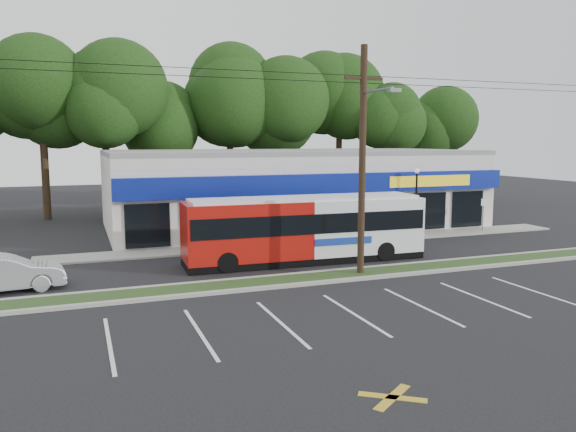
# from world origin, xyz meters

# --- Properties ---
(ground) EXTENTS (120.00, 120.00, 0.00)m
(ground) POSITION_xyz_m (0.00, 0.00, 0.00)
(ground) COLOR black
(ground) RESTS_ON ground
(grass_strip) EXTENTS (40.00, 1.60, 0.12)m
(grass_strip) POSITION_xyz_m (0.00, 1.00, 0.06)
(grass_strip) COLOR #283A18
(grass_strip) RESTS_ON ground
(curb_south) EXTENTS (40.00, 0.25, 0.14)m
(curb_south) POSITION_xyz_m (0.00, 0.15, 0.07)
(curb_south) COLOR #9E9E93
(curb_south) RESTS_ON ground
(curb_north) EXTENTS (40.00, 0.25, 0.14)m
(curb_north) POSITION_xyz_m (0.00, 1.85, 0.07)
(curb_north) COLOR #9E9E93
(curb_north) RESTS_ON ground
(sidewalk) EXTENTS (32.00, 2.20, 0.10)m
(sidewalk) POSITION_xyz_m (5.00, 9.00, 0.05)
(sidewalk) COLOR #9E9E93
(sidewalk) RESTS_ON ground
(strip_mall) EXTENTS (25.00, 12.55, 5.30)m
(strip_mall) POSITION_xyz_m (5.50, 15.91, 2.65)
(strip_mall) COLOR beige
(strip_mall) RESTS_ON ground
(utility_pole) EXTENTS (50.00, 2.77, 10.00)m
(utility_pole) POSITION_xyz_m (2.83, 0.93, 5.41)
(utility_pole) COLOR black
(utility_pole) RESTS_ON ground
(lamp_post) EXTENTS (0.30, 0.30, 4.25)m
(lamp_post) POSITION_xyz_m (11.00, 8.80, 2.67)
(lamp_post) COLOR black
(lamp_post) RESTS_ON ground
(sign_post) EXTENTS (0.45, 0.10, 2.23)m
(sign_post) POSITION_xyz_m (16.00, 8.57, 1.56)
(sign_post) COLOR #59595E
(sign_post) RESTS_ON ground
(tree_line) EXTENTS (46.76, 6.76, 11.83)m
(tree_line) POSITION_xyz_m (4.00, 26.00, 8.42)
(tree_line) COLOR black
(tree_line) RESTS_ON ground
(metrobus) EXTENTS (12.10, 2.95, 3.23)m
(metrobus) POSITION_xyz_m (1.79, 4.50, 1.71)
(metrobus) COLOR #AC130D
(metrobus) RESTS_ON ground
(car_dark) EXTENTS (5.14, 2.74, 1.66)m
(car_dark) POSITION_xyz_m (5.06, 5.50, 0.83)
(car_dark) COLOR black
(car_dark) RESTS_ON ground
(car_silver) EXTENTS (4.65, 2.06, 1.48)m
(car_silver) POSITION_xyz_m (-11.54, 3.50, 0.74)
(car_silver) COLOR #A8AAB0
(car_silver) RESTS_ON ground
(pedestrian_a) EXTENTS (0.81, 0.66, 1.92)m
(pedestrian_a) POSITION_xyz_m (7.73, 8.50, 0.96)
(pedestrian_a) COLOR silver
(pedestrian_a) RESTS_ON ground
(pedestrian_b) EXTENTS (0.94, 0.80, 1.72)m
(pedestrian_b) POSITION_xyz_m (7.98, 8.50, 0.86)
(pedestrian_b) COLOR beige
(pedestrian_b) RESTS_ON ground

